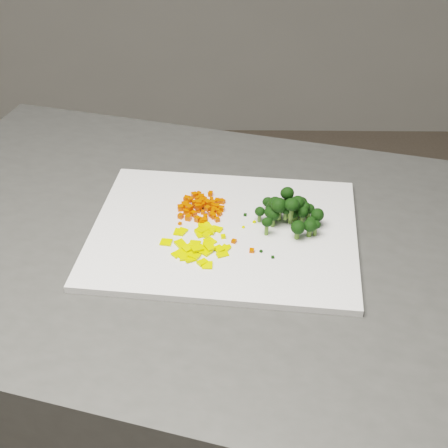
{
  "coord_description": "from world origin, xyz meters",
  "views": [
    {
      "loc": [
        0.14,
        -0.85,
        1.48
      ],
      "look_at": [
        0.13,
        -0.07,
        0.92
      ],
      "focal_mm": 50.0,
      "sensor_mm": 36.0,
      "label": 1
    }
  ],
  "objects_px": {
    "pepper_pile": "(199,242)",
    "broccoli_pile": "(287,208)",
    "counter_block": "(195,415)",
    "carrot_pile": "(200,203)",
    "cutting_board": "(224,232)"
  },
  "relations": [
    {
      "from": "counter_block",
      "to": "pepper_pile",
      "type": "bearing_deg",
      "value": -62.4
    },
    {
      "from": "counter_block",
      "to": "pepper_pile",
      "type": "xyz_separation_m",
      "value": [
        0.02,
        -0.04,
        0.47
      ]
    },
    {
      "from": "carrot_pile",
      "to": "counter_block",
      "type": "bearing_deg",
      "value": -109.42
    },
    {
      "from": "counter_block",
      "to": "pepper_pile",
      "type": "distance_m",
      "value": 0.47
    },
    {
      "from": "cutting_board",
      "to": "carrot_pile",
      "type": "height_order",
      "value": "carrot_pile"
    },
    {
      "from": "counter_block",
      "to": "cutting_board",
      "type": "relative_size",
      "value": 2.44
    },
    {
      "from": "counter_block",
      "to": "broccoli_pile",
      "type": "relative_size",
      "value": 9.14
    },
    {
      "from": "cutting_board",
      "to": "pepper_pile",
      "type": "height_order",
      "value": "pepper_pile"
    },
    {
      "from": "carrot_pile",
      "to": "cutting_board",
      "type": "bearing_deg",
      "value": -53.64
    },
    {
      "from": "cutting_board",
      "to": "broccoli_pile",
      "type": "bearing_deg",
      "value": 12.53
    },
    {
      "from": "counter_block",
      "to": "cutting_board",
      "type": "bearing_deg",
      "value": -1.11
    },
    {
      "from": "carrot_pile",
      "to": "pepper_pile",
      "type": "distance_m",
      "value": 0.1
    },
    {
      "from": "pepper_pile",
      "to": "broccoli_pile",
      "type": "bearing_deg",
      "value": 25.35
    },
    {
      "from": "counter_block",
      "to": "carrot_pile",
      "type": "xyz_separation_m",
      "value": [
        0.02,
        0.05,
        0.47
      ]
    },
    {
      "from": "pepper_pile",
      "to": "broccoli_pile",
      "type": "height_order",
      "value": "broccoli_pile"
    }
  ]
}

